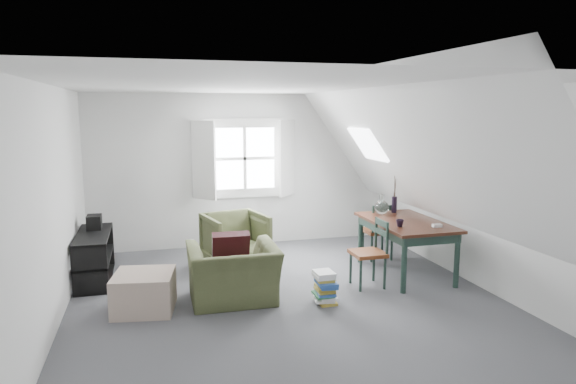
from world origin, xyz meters
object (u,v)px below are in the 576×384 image
object	(u,v)px
media_shelf	(94,260)
magazine_stack	(325,287)
armchair_far	(236,264)
dining_chair_near	(370,252)
ottoman	(144,292)
dining_table	(406,228)
dining_chair_far	(378,230)
armchair_near	(234,301)

from	to	relation	value
media_shelf	magazine_stack	distance (m)	3.09
armchair_far	dining_chair_near	size ratio (longest dim) A/B	0.97
ottoman	magazine_stack	distance (m)	2.06
dining_chair_near	magazine_stack	world-z (taller)	dining_chair_near
dining_table	media_shelf	bearing A→B (deg)	172.28
dining_chair_far	media_shelf	size ratio (longest dim) A/B	0.69
armchair_near	media_shelf	world-z (taller)	media_shelf
armchair_far	magazine_stack	bearing A→B (deg)	-80.15
ottoman	armchair_near	bearing A→B (deg)	0.86
ottoman	magazine_stack	world-z (taller)	ottoman
dining_chair_far	dining_chair_near	distance (m)	1.24
dining_table	dining_chair_far	world-z (taller)	dining_chair_far
ottoman	magazine_stack	bearing A→B (deg)	-9.24
media_shelf	magazine_stack	world-z (taller)	media_shelf
armchair_near	dining_chair_far	size ratio (longest dim) A/B	1.20
armchair_near	media_shelf	size ratio (longest dim) A/B	0.83
armchair_near	armchair_far	xyz separation A→B (m)	(0.27, 1.43, 0.00)
dining_table	media_shelf	world-z (taller)	dining_table
dining_chair_far	dining_chair_near	xyz separation A→B (m)	(-0.62, -1.08, 0.00)
armchair_far	magazine_stack	distance (m)	1.94
dining_table	armchair_near	bearing A→B (deg)	-167.48
armchair_far	ottoman	bearing A→B (deg)	-144.77
dining_chair_far	media_shelf	xyz separation A→B (m)	(-4.04, 0.06, -0.16)
dining_chair_near	magazine_stack	size ratio (longest dim) A/B	2.29
dining_chair_far	media_shelf	distance (m)	4.05
ottoman	dining_table	bearing A→B (deg)	6.63
dining_table	media_shelf	xyz separation A→B (m)	(-4.09, 0.81, -0.36)
dining_chair_near	armchair_near	bearing A→B (deg)	-107.95
dining_table	dining_chair_far	distance (m)	0.78
dining_chair_near	dining_chair_far	bearing A→B (deg)	130.06
armchair_far	dining_chair_far	bearing A→B (deg)	-20.91
dining_chair_near	magazine_stack	bearing A→B (deg)	-81.37
armchair_far	dining_table	distance (m)	2.49
ottoman	dining_chair_far	distance (m)	3.61
armchair_far	dining_chair_near	xyz separation A→B (m)	(1.51, -1.37, 0.45)
armchair_far	dining_chair_far	xyz separation A→B (m)	(2.13, -0.29, 0.45)
media_shelf	magazine_stack	xyz separation A→B (m)	(2.67, -1.55, -0.10)
dining_table	dining_chair_near	distance (m)	0.76
ottoman	dining_chair_far	size ratio (longest dim) A/B	0.76
dining_table	dining_chair_near	size ratio (longest dim) A/B	1.74
armchair_near	ottoman	distance (m)	1.03
armchair_far	media_shelf	distance (m)	1.95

